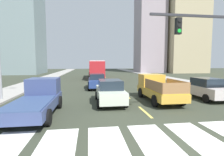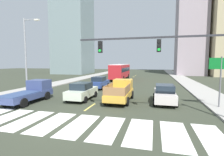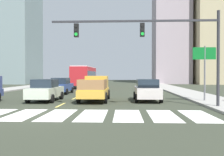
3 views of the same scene
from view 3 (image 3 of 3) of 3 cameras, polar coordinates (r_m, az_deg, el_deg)
name	(u,v)px [view 3 (image 3 of 3)]	position (r m, az deg, el deg)	size (l,w,h in m)	color
ground_plane	(41,115)	(13.42, -16.12, -8.15)	(160.00, 160.00, 0.00)	#32372A
sidewalk_right	(180,91)	(31.38, 15.38, -2.87)	(3.39, 110.00, 0.15)	#9A9790
sidewalk_left	(2,90)	(34.29, -24.14, -2.60)	(3.39, 110.00, 0.15)	#9A9790
crosswalk_stripe_4	(24,114)	(13.73, -19.70, -7.94)	(1.37, 3.81, 0.01)	white
crosswalk_stripe_5	(58,115)	(13.16, -12.38, -8.29)	(1.37, 3.81, 0.01)	white
crosswalk_stripe_6	(93,115)	(12.81, -4.52, -8.52)	(1.37, 3.81, 0.01)	white
crosswalk_stripe_7	(128,115)	(12.72, 3.62, -8.59)	(1.37, 3.81, 0.01)	white
crosswalk_stripe_8	(163,116)	(12.87, 11.72, -8.50)	(1.37, 3.81, 0.01)	white
crosswalk_stripe_9	(199,116)	(13.27, 19.48, -8.24)	(1.37, 3.81, 0.01)	white
lane_dash_0	(61,105)	(17.21, -11.80, -6.14)	(0.16, 2.40, 0.01)	#E0C955
lane_dash_1	(75,98)	(22.06, -8.55, -4.59)	(0.16, 2.40, 0.01)	#E0C955
lane_dash_2	(84,94)	(26.97, -6.48, -3.60)	(0.16, 2.40, 0.01)	#E0C955
lane_dash_3	(90,91)	(31.90, -5.05, -2.91)	(0.16, 2.40, 0.01)	#E0C955
lane_dash_4	(95,88)	(36.85, -4.00, -2.40)	(0.16, 2.40, 0.01)	#E0C955
lane_dash_5	(98,87)	(41.81, -3.20, -2.02)	(0.16, 2.40, 0.01)	#E0C955
lane_dash_6	(101,85)	(46.79, -2.58, -1.71)	(0.16, 2.40, 0.01)	#E0C955
lane_dash_7	(103,84)	(51.76, -2.07, -1.47)	(0.16, 2.40, 0.01)	#E0C955
pickup_stakebed	(95,89)	(19.77, -3.90, -2.50)	(2.18, 5.20, 1.96)	gold
city_bus	(84,75)	(39.65, -6.40, 0.64)	(2.72, 10.80, 3.32)	red
sedan_near_left	(147,90)	(19.62, 8.11, -2.76)	(2.02, 4.40, 1.72)	beige
sedan_mid	(61,86)	(27.14, -11.69, -1.77)	(2.02, 4.40, 1.72)	navy
sedan_near_right	(46,90)	(20.00, -15.09, -2.71)	(2.02, 4.40, 1.72)	beige
traffic_signal_gantry	(162,39)	(15.72, 11.53, 8.73)	(10.39, 0.27, 6.00)	#2D2D33
direction_sign_green	(204,62)	(19.60, 20.57, 3.55)	(1.70, 0.12, 4.20)	slate
block_mid_left	(12,7)	(63.03, -22.19, 14.97)	(10.79, 11.29, 35.08)	gray
block_mid_right	(171,29)	(59.10, 13.47, 10.90)	(7.80, 7.95, 24.86)	#9D8E96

